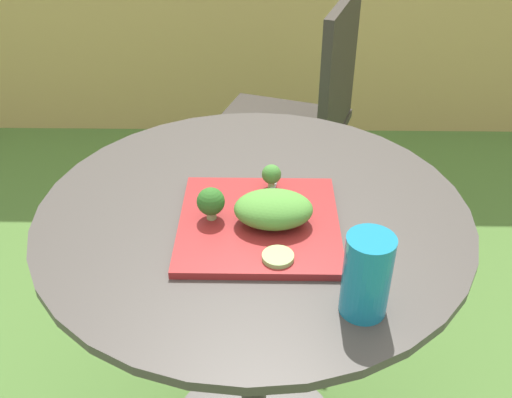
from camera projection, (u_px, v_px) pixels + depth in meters
patio_table at (254, 322)px, 1.25m from camera, size 0.81×0.81×0.75m
patio_chair at (304, 110)px, 1.95m from camera, size 0.56×0.56×0.90m
salad_plate at (259, 224)px, 1.03m from camera, size 0.28×0.28×0.01m
drinking_glass at (366, 279)px, 0.83m from camera, size 0.07×0.07×0.13m
fork at (268, 205)px, 1.06m from camera, size 0.04×0.15×0.00m
lettuce_mound at (273, 209)px, 1.00m from camera, size 0.14×0.10×0.06m
broccoli_floret_0 at (211, 202)px, 1.01m from camera, size 0.05×0.05×0.06m
broccoli_floret_1 at (271, 175)px, 1.10m from camera, size 0.04×0.04×0.05m
cucumber_slice_0 at (278, 257)px, 0.94m from camera, size 0.05×0.05×0.01m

